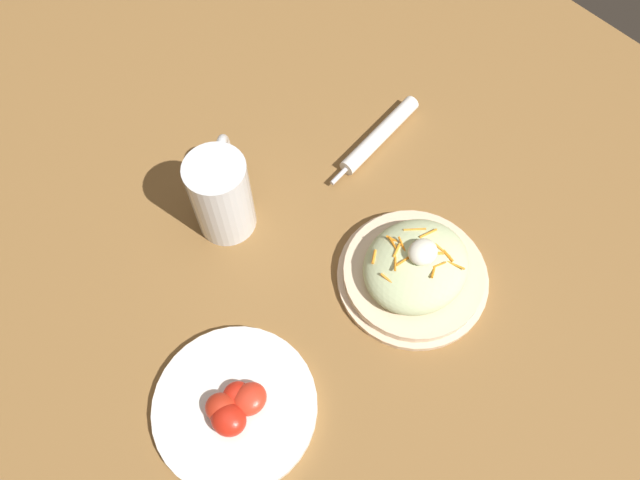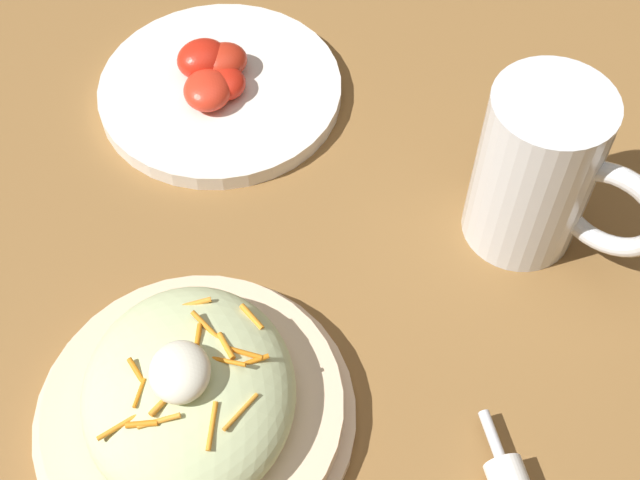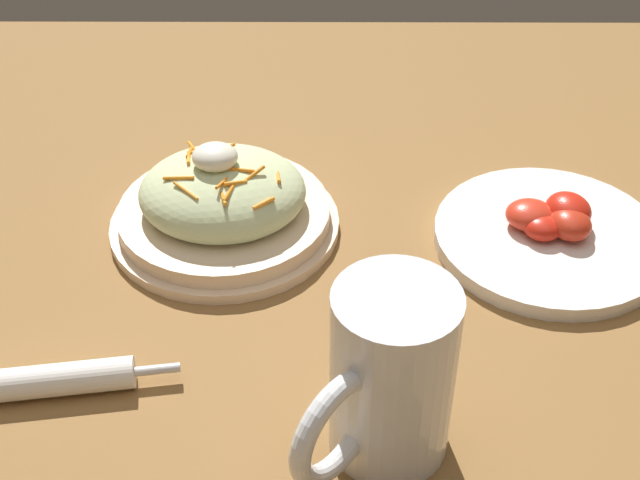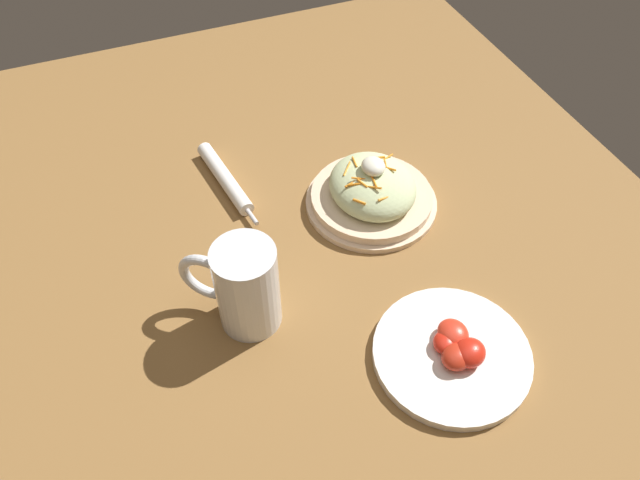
% 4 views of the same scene
% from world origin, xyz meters
% --- Properties ---
extents(ground_plane, '(1.43, 1.43, 0.00)m').
position_xyz_m(ground_plane, '(0.00, 0.00, 0.00)').
color(ground_plane, olive).
extents(salad_plate, '(0.22, 0.22, 0.09)m').
position_xyz_m(salad_plate, '(0.05, -0.24, 0.03)').
color(salad_plate, beige).
rests_on(salad_plate, ground_plane).
extents(beer_mug, '(0.12, 0.13, 0.14)m').
position_xyz_m(beer_mug, '(-0.09, 0.02, 0.06)').
color(beer_mug, white).
rests_on(beer_mug, ground_plane).
extents(napkin_roll, '(0.22, 0.05, 0.03)m').
position_xyz_m(napkin_roll, '(0.20, -0.03, 0.01)').
color(napkin_roll, white).
rests_on(napkin_roll, ground_plane).
extents(tomato_plate, '(0.22, 0.22, 0.05)m').
position_xyz_m(tomato_plate, '(-0.26, -0.22, 0.01)').
color(tomato_plate, white).
rests_on(tomato_plate, ground_plane).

